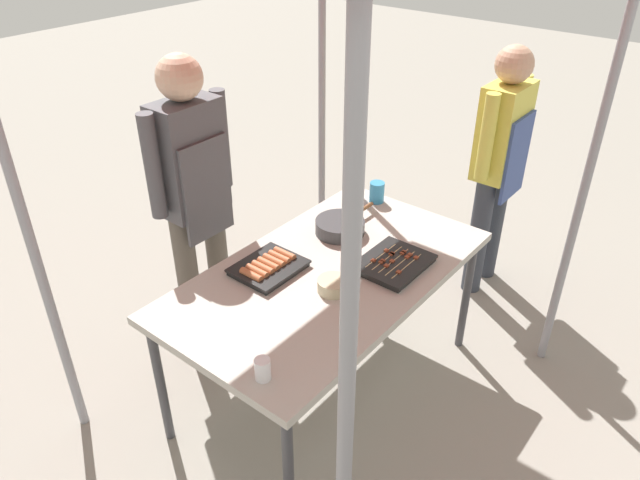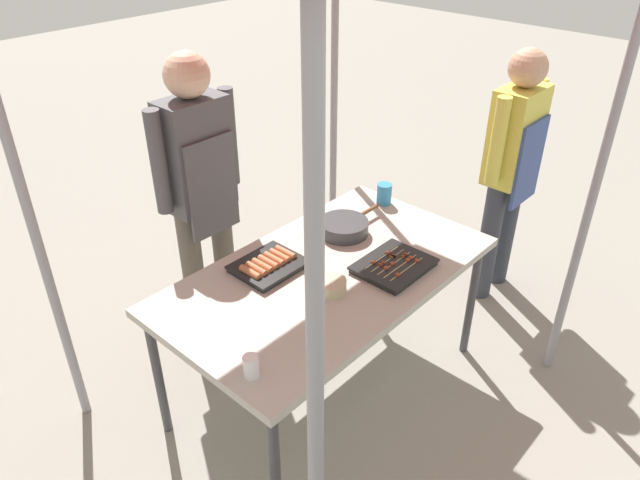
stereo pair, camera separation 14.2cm
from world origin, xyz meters
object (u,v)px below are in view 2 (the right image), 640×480
(tray_grilled_sausages, at_px, (268,265))
(vendor_woman, at_px, (200,181))
(condiment_bowl, at_px, (331,286))
(drink_cup_near_edge, at_px, (251,366))
(tray_meat_skewers, at_px, (394,266))
(cooking_wok, at_px, (344,226))
(drink_cup_by_wok, at_px, (384,194))
(customer_nearby, at_px, (512,159))
(stall_table, at_px, (328,280))

(tray_grilled_sausages, relative_size, vendor_woman, 0.19)
(tray_grilled_sausages, xyz_separation_m, vendor_woman, (0.09, 0.60, 0.20))
(condiment_bowl, height_order, drink_cup_near_edge, drink_cup_near_edge)
(tray_grilled_sausages, bearing_deg, drink_cup_near_edge, -138.63)
(drink_cup_near_edge, bearing_deg, tray_grilled_sausages, 41.37)
(drink_cup_near_edge, bearing_deg, tray_meat_skewers, 1.66)
(cooking_wok, height_order, condiment_bowl, cooking_wok)
(tray_grilled_sausages, height_order, tray_meat_skewers, tray_grilled_sausages)
(tray_meat_skewers, distance_m, condiment_bowl, 0.35)
(tray_grilled_sausages, relative_size, condiment_bowl, 2.21)
(tray_grilled_sausages, relative_size, drink_cup_by_wok, 2.66)
(customer_nearby, bearing_deg, drink_cup_near_edge, -178.61)
(condiment_bowl, relative_size, customer_nearby, 0.09)
(tray_grilled_sausages, bearing_deg, vendor_woman, 81.32)
(tray_grilled_sausages, relative_size, cooking_wok, 0.76)
(condiment_bowl, bearing_deg, stall_table, 46.02)
(stall_table, bearing_deg, tray_meat_skewers, -44.13)
(drink_cup_by_wok, relative_size, customer_nearby, 0.08)
(tray_meat_skewers, bearing_deg, vendor_woman, 106.49)
(condiment_bowl, xyz_separation_m, drink_cup_near_edge, (-0.59, -0.13, 0.02))
(cooking_wok, xyz_separation_m, condiment_bowl, (-0.42, -0.28, -0.01))
(condiment_bowl, distance_m, drink_cup_by_wok, 0.88)
(vendor_woman, height_order, customer_nearby, vendor_woman)
(vendor_woman, bearing_deg, stall_table, 95.80)
(customer_nearby, bearing_deg, cooking_wok, 161.60)
(condiment_bowl, bearing_deg, customer_nearby, -3.04)
(cooking_wok, bearing_deg, tray_grilled_sausages, 174.16)
(tray_grilled_sausages, bearing_deg, cooking_wok, -5.84)
(tray_grilled_sausages, height_order, condiment_bowl, condiment_bowl)
(cooking_wok, xyz_separation_m, drink_cup_by_wok, (0.40, 0.05, 0.02))
(drink_cup_near_edge, bearing_deg, stall_table, 19.20)
(tray_grilled_sausages, distance_m, vendor_woman, 0.64)
(stall_table, xyz_separation_m, condiment_bowl, (-0.11, -0.11, 0.08))
(drink_cup_near_edge, bearing_deg, cooking_wok, 22.12)
(vendor_woman, bearing_deg, condiment_bowl, 88.43)
(tray_grilled_sausages, height_order, drink_cup_by_wok, drink_cup_by_wok)
(condiment_bowl, distance_m, vendor_woman, 0.95)
(drink_cup_near_edge, xyz_separation_m, vendor_woman, (0.62, 1.06, 0.18))
(cooking_wok, relative_size, vendor_woman, 0.25)
(cooking_wok, bearing_deg, tray_meat_skewers, -103.14)
(cooking_wok, bearing_deg, drink_cup_near_edge, -157.88)
(cooking_wok, xyz_separation_m, customer_nearby, (1.08, -0.36, 0.13))
(stall_table, distance_m, tray_grilled_sausages, 0.29)
(condiment_bowl, height_order, customer_nearby, customer_nearby)
(drink_cup_by_wok, bearing_deg, condiment_bowl, -158.36)
(condiment_bowl, relative_size, vendor_woman, 0.09)
(tray_grilled_sausages, xyz_separation_m, cooking_wok, (0.49, -0.05, 0.02))
(tray_meat_skewers, xyz_separation_m, drink_cup_by_wok, (0.49, 0.43, 0.04))
(stall_table, height_order, tray_grilled_sausages, tray_grilled_sausages)
(condiment_bowl, bearing_deg, drink_cup_near_edge, -167.52)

